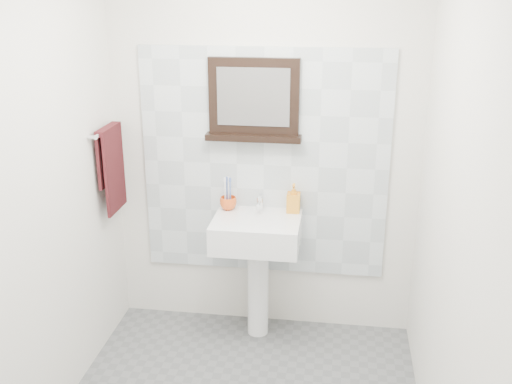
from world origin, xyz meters
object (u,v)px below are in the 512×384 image
soap_dispenser (294,198)px  framed_mirror (254,102)px  hand_towel (111,162)px  pedestal_sink (257,245)px  toothbrush_cup (228,203)px

soap_dispenser → framed_mirror: 0.67m
framed_mirror → hand_towel: (-0.88, -0.21, -0.37)m
pedestal_sink → framed_mirror: size_ratio=1.58×
toothbrush_cup → framed_mirror: (0.16, 0.06, 0.66)m
toothbrush_cup → soap_dispenser: size_ratio=0.58×
pedestal_sink → framed_mirror: bearing=104.0°
pedestal_sink → soap_dispenser: soap_dispenser is taller
toothbrush_cup → hand_towel: 0.79m
pedestal_sink → toothbrush_cup: 0.33m
soap_dispenser → framed_mirror: bearing=170.6°
toothbrush_cup → soap_dispenser: bearing=2.4°
toothbrush_cup → framed_mirror: bearing=20.5°
soap_dispenser → toothbrush_cup: bearing=-177.9°
hand_towel → soap_dispenser: bearing=8.3°
toothbrush_cup → pedestal_sink: bearing=-31.2°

